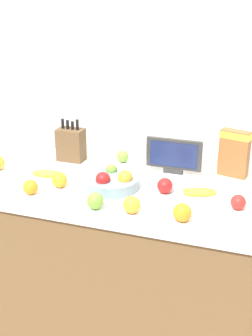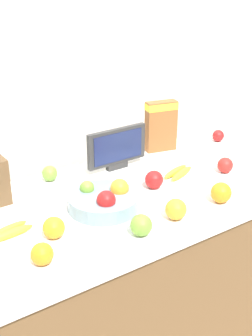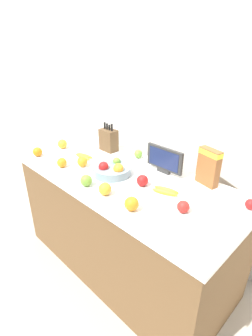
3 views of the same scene
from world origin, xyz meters
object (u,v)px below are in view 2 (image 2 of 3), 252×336
object	(u,v)px
fruit_bowl	(104,200)
orange_mid_left	(42,254)
apple_near_bananas	(141,225)
apple_rear	(225,165)
apple_leftmost	(154,180)
small_monitor	(117,147)
orange_front_left	(54,228)
apple_by_knife_block	(50,173)
banana_bunch_right	(9,232)
orange_by_cereal	(221,193)
orange_front_center	(176,209)
cereal_box	(161,124)
apple_front	(218,136)
banana_bunch_left	(179,172)

from	to	relation	value
fruit_bowl	orange_mid_left	world-z (taller)	fruit_bowl
apple_near_bananas	apple_rear	xyz separation A→B (m)	(0.66, 0.22, -0.00)
fruit_bowl	apple_leftmost	size ratio (longest dim) A/B	3.55
small_monitor	orange_front_left	size ratio (longest dim) A/B	3.82
fruit_bowl	apple_by_knife_block	xyz separation A→B (m)	(-0.07, 0.37, -0.00)
fruit_bowl	orange_mid_left	distance (m)	0.43
banana_bunch_right	apple_leftmost	size ratio (longest dim) A/B	2.26
apple_by_knife_block	orange_mid_left	bearing A→B (deg)	-118.39
apple_leftmost	fruit_bowl	bearing A→B (deg)	-173.59
orange_by_cereal	orange_front_left	world-z (taller)	orange_by_cereal
apple_by_knife_block	banana_bunch_right	bearing A→B (deg)	-134.86
orange_front_center	cereal_box	bearing A→B (deg)	56.33
orange_by_cereal	apple_leftmost	bearing A→B (deg)	119.60
small_monitor	apple_leftmost	bearing A→B (deg)	-85.91
fruit_bowl	apple_near_bananas	world-z (taller)	fruit_bowl
apple_front	apple_near_bananas	size ratio (longest dim) A/B	0.79
orange_by_cereal	orange_front_left	xyz separation A→B (m)	(-0.70, 0.15, -0.00)
apple_near_bananas	apple_rear	size ratio (longest dim) A/B	1.10
banana_bunch_left	apple_rear	bearing A→B (deg)	-25.58
banana_bunch_left	apple_by_knife_block	size ratio (longest dim) A/B	2.65
apple_leftmost	apple_near_bananas	size ratio (longest dim) A/B	0.99
apple_leftmost	orange_front_center	xyz separation A→B (m)	(-0.10, -0.26, 0.00)
apple_front	orange_by_cereal	bearing A→B (deg)	-133.94
small_monitor	apple_by_knife_block	bearing A→B (deg)	168.85
banana_bunch_left	apple_rear	xyz separation A→B (m)	(0.21, -0.10, 0.02)
apple_rear	banana_bunch_left	bearing A→B (deg)	154.42
apple_front	apple_by_knife_block	bearing A→B (deg)	175.60
banana_bunch_right	apple_front	distance (m)	1.37
fruit_bowl	orange_by_cereal	distance (m)	0.49
fruit_bowl	orange_by_cereal	bearing A→B (deg)	-28.28
apple_front	apple_near_bananas	xyz separation A→B (m)	(-0.93, -0.54, 0.01)
apple_front	small_monitor	bearing A→B (deg)	178.97
banana_bunch_left	orange_front_center	world-z (taller)	orange_front_center
cereal_box	orange_front_center	xyz separation A→B (m)	(-0.40, -0.61, -0.10)
apple_by_knife_block	orange_front_left	world-z (taller)	orange_front_left
apple_leftmost	banana_bunch_right	bearing A→B (deg)	-179.77
orange_by_cereal	apple_rear	bearing A→B (deg)	41.15
orange_front_center	apple_front	bearing A→B (deg)	34.81
apple_rear	orange_front_center	size ratio (longest dim) A/B	0.88
apple_front	apple_by_knife_block	distance (m)	1.01
small_monitor	orange_by_cereal	bearing A→B (deg)	-72.37
apple_by_knife_block	orange_by_cereal	bearing A→B (deg)	-50.16
small_monitor	orange_front_left	distance (m)	0.66
apple_near_bananas	orange_by_cereal	bearing A→B (deg)	2.11
apple_rear	orange_by_cereal	size ratio (longest dim) A/B	0.85
orange_front_left	banana_bunch_right	bearing A→B (deg)	140.37
cereal_box	orange_mid_left	size ratio (longest dim) A/B	3.40
cereal_box	apple_leftmost	bearing A→B (deg)	-118.74
orange_front_left	apple_front	bearing A→B (deg)	17.04
fruit_bowl	small_monitor	bearing A→B (deg)	48.77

